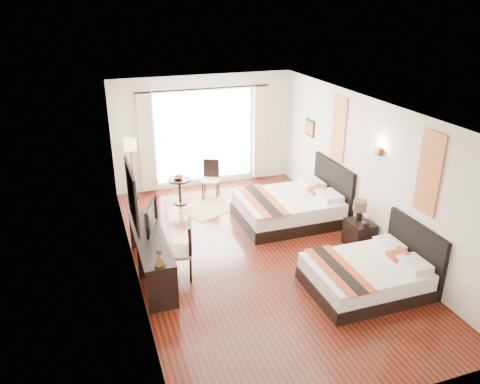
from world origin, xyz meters
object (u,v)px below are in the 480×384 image
object	(u,v)px
bed_far	(292,207)
table_lamp	(360,207)
fruit_bowl	(178,178)
television	(147,216)
vase	(367,224)
floor_lamp	(130,149)
bed_near	(370,274)
desk_chair	(180,260)
console_desk	(151,256)
window_chair	(211,185)
side_table	(180,191)
nightstand	(359,234)

from	to	relation	value
bed_far	table_lamp	xyz separation A→B (m)	(0.77, -1.38, 0.47)
fruit_bowl	television	bearing A→B (deg)	-112.92
vase	floor_lamp	xyz separation A→B (m)	(-3.83, 3.99, 0.68)
table_lamp	fruit_bowl	distance (m)	4.20
bed_near	table_lamp	distance (m)	1.63
television	desk_chair	size ratio (longest dim) A/B	0.82
floor_lamp	console_desk	bearing A→B (deg)	-92.25
bed_near	window_chair	size ratio (longest dim) A/B	2.16
console_desk	floor_lamp	xyz separation A→B (m)	(0.14, 3.51, 0.87)
bed_far	table_lamp	world-z (taller)	bed_far
side_table	fruit_bowl	bearing A→B (deg)	-165.36
floor_lamp	fruit_bowl	distance (m)	1.31
fruit_bowl	window_chair	size ratio (longest dim) A/B	0.27
nightstand	side_table	world-z (taller)	side_table
fruit_bowl	window_chair	world-z (taller)	window_chair
table_lamp	side_table	bearing A→B (deg)	133.40
nightstand	desk_chair	xyz separation A→B (m)	(-3.51, 0.10, 0.05)
television	bed_far	bearing A→B (deg)	-54.93
nightstand	window_chair	bearing A→B (deg)	121.32
floor_lamp	bed_far	bearing A→B (deg)	-37.02
desk_chair	window_chair	bearing A→B (deg)	-100.57
vase	fruit_bowl	size ratio (longest dim) A/B	0.60
console_desk	side_table	size ratio (longest dim) A/B	3.58
nightstand	fruit_bowl	size ratio (longest dim) A/B	2.33
vase	television	xyz separation A→B (m)	(-3.95, 0.80, 0.42)
nightstand	console_desk	world-z (taller)	console_desk
window_chair	desk_chair	bearing A→B (deg)	-0.70
nightstand	console_desk	xyz separation A→B (m)	(-3.97, 0.30, 0.12)
window_chair	table_lamp	bearing A→B (deg)	55.94
bed_near	floor_lamp	xyz separation A→B (m)	(-3.21, 5.11, 0.97)
nightstand	side_table	distance (m)	4.25
nightstand	vase	size ratio (longest dim) A/B	3.85
floor_lamp	fruit_bowl	size ratio (longest dim) A/B	6.31
nightstand	fruit_bowl	xyz separation A→B (m)	(-2.88, 3.14, 0.38)
television	desk_chair	bearing A→B (deg)	-120.31
bed_far	nightstand	size ratio (longest dim) A/B	3.96
nightstand	console_desk	distance (m)	3.98
vase	console_desk	size ratio (longest dim) A/B	0.06
bed_near	nightstand	bearing A→B (deg)	64.30
bed_far	television	bearing A→B (deg)	-164.76
bed_far	side_table	xyz separation A→B (m)	(-2.10, 1.66, -0.01)
vase	table_lamp	bearing A→B (deg)	87.21
floor_lamp	television	bearing A→B (deg)	-92.12
vase	fruit_bowl	bearing A→B (deg)	130.98
table_lamp	floor_lamp	bearing A→B (deg)	136.15
bed_near	nightstand	world-z (taller)	bed_near
television	side_table	xyz separation A→B (m)	(1.09, 2.53, -0.69)
bed_near	fruit_bowl	xyz separation A→B (m)	(-2.26, 4.44, 0.36)
desk_chair	console_desk	bearing A→B (deg)	-9.95
window_chair	television	bearing A→B (deg)	-11.30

